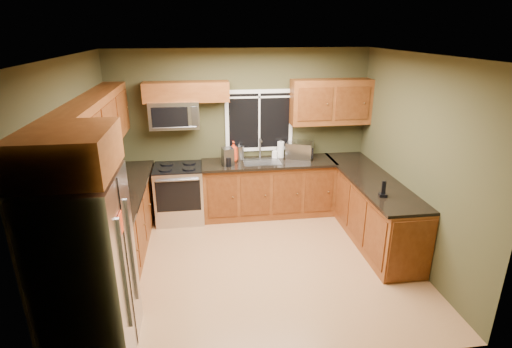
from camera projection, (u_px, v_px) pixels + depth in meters
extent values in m
plane|color=#9F6F46|center=(256.00, 263.00, 5.40)|extent=(4.20, 4.20, 0.00)
plane|color=white|center=(256.00, 55.00, 4.47)|extent=(4.20, 4.20, 0.00)
plane|color=#3A3920|center=(241.00, 133.00, 6.61)|extent=(4.20, 0.00, 4.20)
plane|color=#3A3920|center=(286.00, 241.00, 3.26)|extent=(4.20, 0.00, 4.20)
plane|color=#3A3920|center=(78.00, 177.00, 4.67)|extent=(0.00, 3.60, 3.60)
plane|color=#3A3920|center=(415.00, 161.00, 5.20)|extent=(0.00, 3.60, 3.60)
cube|color=white|center=(259.00, 121.00, 6.56)|extent=(1.12, 0.03, 1.02)
cube|color=black|center=(259.00, 121.00, 6.56)|extent=(1.00, 0.01, 0.90)
cube|color=white|center=(259.00, 121.00, 6.55)|extent=(0.03, 0.01, 0.90)
cube|color=white|center=(259.00, 97.00, 6.42)|extent=(1.00, 0.01, 0.03)
cube|color=brown|center=(121.00, 225.00, 5.46)|extent=(0.60, 2.65, 0.90)
cube|color=black|center=(119.00, 193.00, 5.30)|extent=(0.65, 2.65, 0.04)
cube|color=brown|center=(268.00, 189.00, 6.69)|extent=(2.17, 0.60, 0.90)
cube|color=black|center=(269.00, 163.00, 6.51)|extent=(2.17, 0.65, 0.04)
cube|color=brown|center=(370.00, 208.00, 5.99)|extent=(0.60, 2.50, 0.90)
cube|color=#5A2B10|center=(411.00, 251.00, 4.81)|extent=(0.56, 0.02, 0.82)
cube|color=black|center=(371.00, 179.00, 5.82)|extent=(0.65, 2.50, 0.04)
cube|color=brown|center=(97.00, 124.00, 4.95)|extent=(0.33, 2.65, 0.72)
cube|color=brown|center=(186.00, 92.00, 6.10)|extent=(1.30, 0.33, 0.30)
cube|color=brown|center=(331.00, 102.00, 6.47)|extent=(1.30, 0.33, 0.72)
cube|color=brown|center=(67.00, 152.00, 3.27)|extent=(0.72, 0.90, 0.38)
cube|color=#B7B7BC|center=(87.00, 270.00, 3.66)|extent=(0.72, 0.90, 1.80)
cube|color=slate|center=(125.00, 275.00, 3.50)|extent=(0.03, 0.04, 1.10)
cube|color=slate|center=(132.00, 251.00, 3.88)|extent=(0.03, 0.04, 1.10)
cube|color=black|center=(128.00, 267.00, 3.71)|extent=(0.01, 0.02, 1.78)
cube|color=red|center=(121.00, 224.00, 3.44)|extent=(0.01, 0.14, 0.20)
cube|color=#B7B7BC|center=(180.00, 194.00, 6.48)|extent=(0.76, 0.65, 0.90)
cube|color=black|center=(178.00, 168.00, 6.33)|extent=(0.76, 0.64, 0.03)
cube|color=black|center=(178.00, 196.00, 6.14)|extent=(0.68, 0.02, 0.50)
cylinder|color=slate|center=(177.00, 180.00, 6.03)|extent=(0.64, 0.04, 0.04)
cylinder|color=black|center=(165.00, 169.00, 6.16)|extent=(0.20, 0.20, 0.01)
cylinder|color=black|center=(189.00, 168.00, 6.21)|extent=(0.20, 0.20, 0.01)
cylinder|color=black|center=(167.00, 164.00, 6.42)|extent=(0.20, 0.20, 0.01)
cylinder|color=black|center=(189.00, 163.00, 6.47)|extent=(0.20, 0.20, 0.01)
cube|color=#B7B7BC|center=(175.00, 114.00, 6.17)|extent=(0.76, 0.38, 0.42)
cube|color=black|center=(170.00, 117.00, 5.98)|extent=(0.54, 0.01, 0.30)
cube|color=slate|center=(195.00, 116.00, 6.03)|extent=(0.10, 0.01, 0.30)
cylinder|color=slate|center=(175.00, 128.00, 6.03)|extent=(0.66, 0.02, 0.02)
cube|color=slate|center=(262.00, 162.00, 6.49)|extent=(0.60, 0.42, 0.02)
cylinder|color=#B7B7BC|center=(260.00, 148.00, 6.62)|extent=(0.03, 0.03, 0.34)
cylinder|color=#B7B7BC|center=(261.00, 140.00, 6.49)|extent=(0.03, 0.18, 0.03)
cube|color=#B7B7BC|center=(300.00, 150.00, 6.66)|extent=(0.52, 0.46, 0.27)
cube|color=black|center=(302.00, 153.00, 6.51)|extent=(0.34, 0.15, 0.18)
cube|color=slate|center=(228.00, 156.00, 6.30)|extent=(0.20, 0.23, 0.28)
cylinder|color=black|center=(228.00, 162.00, 6.25)|extent=(0.12, 0.12, 0.15)
cylinder|color=#B7B7BC|center=(239.00, 153.00, 6.57)|extent=(0.20, 0.20, 0.23)
cone|color=black|center=(239.00, 145.00, 6.52)|extent=(0.13, 0.13, 0.06)
cylinder|color=white|center=(281.00, 150.00, 6.68)|extent=(0.12, 0.12, 0.27)
cylinder|color=slate|center=(281.00, 141.00, 6.63)|extent=(0.02, 0.02, 0.04)
imported|color=red|center=(234.00, 151.00, 6.47)|extent=(0.14, 0.14, 0.33)
imported|color=white|center=(275.00, 153.00, 6.65)|extent=(0.10, 0.11, 0.18)
cube|color=black|center=(383.00, 195.00, 5.15)|extent=(0.11, 0.11, 0.04)
cube|color=black|center=(384.00, 187.00, 5.11)|extent=(0.05, 0.04, 0.17)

